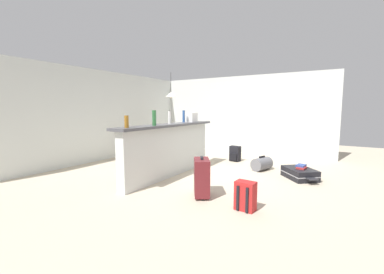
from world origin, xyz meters
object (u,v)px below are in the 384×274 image
dining_chair_far_side (158,139)px  suitcase_upright_maroon (202,177)px  bottle_green (154,118)px  bottle_white (169,118)px  grocery_bag (192,117)px  bottle_amber (127,122)px  bottle_blue (184,116)px  suitcase_flat_black (300,173)px  bottle_clear (196,117)px  dining_table (171,136)px  dining_chair_near_partition (186,141)px  backpack_black (235,154)px  duffel_bag_grey (262,164)px  book_stack (301,167)px  backpack_red (246,196)px  pendant_lamp (171,95)px

dining_chair_far_side → suitcase_upright_maroon: (-2.49, -2.95, -0.19)m
bottle_green → bottle_white: size_ratio=1.09×
grocery_bag → bottle_amber: bearing=-179.3°
bottle_amber → suitcase_upright_maroon: 1.58m
bottle_blue → suitcase_flat_black: 2.83m
bottle_clear → grocery_bag: (-0.29, -0.05, 0.00)m
suitcase_flat_black → dining_table: bearing=82.4°
bottle_white → dining_chair_near_partition: 2.00m
bottle_blue → bottle_amber: bearing=-177.3°
bottle_clear → grocery_bag: 0.30m
backpack_black → bottle_white: bearing=163.2°
bottle_white → grocery_bag: bottle_white is taller
bottle_amber → dining_chair_far_side: bearing=30.4°
bottle_amber → suitcase_upright_maroon: bearing=-69.0°
bottle_white → duffel_bag_grey: 2.45m
bottle_amber → book_stack: bearing=-44.9°
grocery_bag → backpack_red: size_ratio=0.62×
bottle_white → pendant_lamp: 2.23m
bottle_white → grocery_bag: size_ratio=1.03×
pendant_lamp → book_stack: size_ratio=2.42×
bottle_amber → dining_table: (2.93, 1.22, -0.58)m
suitcase_upright_maroon → duffel_bag_grey: bearing=-8.6°
dining_chair_near_partition → suitcase_flat_black: size_ratio=1.10×
grocery_bag → backpack_black: 1.72m
bottle_green → duffel_bag_grey: bottle_green is taller
backpack_red → duffel_bag_grey: (2.43, 0.46, -0.05)m
dining_chair_far_side → bottle_amber: bearing=-149.6°
pendant_lamp → dining_chair_far_side: bearing=93.2°
bottle_blue → backpack_black: bearing=-26.1°
dining_chair_near_partition → dining_chair_far_side: (0.01, 1.03, 0.00)m
dining_table → book_stack: dining_table is taller
bottle_blue → dining_chair_far_side: (1.06, 1.65, -0.75)m
bottle_white → backpack_red: bottle_white is taller
bottle_white → bottle_clear: bottle_white is taller
bottle_blue → bottle_green: bearing=-172.9°
bottle_white → bottle_blue: bearing=6.6°
dining_chair_far_side → suitcase_flat_black: dining_chair_far_side is taller
suitcase_upright_maroon → bottle_clear: bearing=32.8°
suitcase_upright_maroon → backpack_red: bearing=-100.3°
bottle_amber → suitcase_upright_maroon: size_ratio=0.31×
suitcase_upright_maroon → backpack_red: 0.83m
grocery_bag → suitcase_flat_black: grocery_bag is taller
dining_chair_far_side → pendant_lamp: 1.43m
dining_chair_near_partition → suitcase_upright_maroon: 3.14m
bottle_amber → backpack_red: size_ratio=0.50×
dining_table → bottle_white: bearing=-144.6°
bottle_white → bottle_amber: bearing=-179.5°
bottle_white → book_stack: 2.93m
grocery_bag → dining_chair_far_side: (0.80, 1.71, -0.72)m
bottle_blue → backpack_red: size_ratio=0.67×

